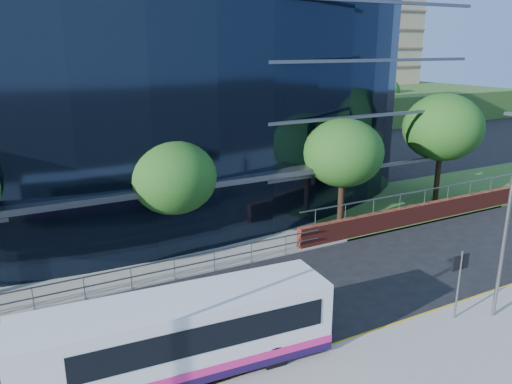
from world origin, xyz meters
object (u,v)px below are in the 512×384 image
tree_far_c (343,153)px  tree_far_d (443,127)px  street_sign (460,271)px  tree_dist_f (385,91)px  streetlight_east (508,212)px  tree_far_b (173,177)px  tree_dist_e (298,95)px  city_bus (182,335)px

tree_far_c → tree_far_d: tree_far_d is taller
street_sign → tree_far_c: size_ratio=0.43×
tree_dist_f → street_sign: bearing=-129.2°
tree_far_d → street_sign: bearing=-134.8°
tree_dist_f → streetlight_east: 55.74m
tree_far_d → tree_dist_f: size_ratio=1.23×
tree_far_b → streetlight_east: bearing=-52.4°
tree_dist_e → tree_dist_f: (16.00, 2.00, -0.33)m
tree_dist_f → tree_far_b: bearing=-142.9°
city_bus → street_sign: bearing=-6.0°
streetlight_east → city_bus: (-12.05, 2.46, -2.98)m
tree_dist_f → city_bus: bearing=-137.8°
tree_far_d → tree_dist_e: size_ratio=1.14×
tree_far_b → tree_dist_e: bearing=48.5°
tree_far_c → tree_dist_e: same height
street_sign → tree_dist_f: size_ratio=0.46×
tree_dist_e → city_bus: size_ratio=0.63×
street_sign → city_bus: 10.74m
tree_far_b → tree_far_d: tree_far_d is taller
tree_far_b → tree_dist_f: 53.90m
street_sign → tree_far_c: (2.50, 10.59, 2.39)m
tree_far_d → tree_dist_f: tree_far_d is taller
street_sign → tree_far_d: size_ratio=0.38×
city_bus → tree_far_d: bearing=27.9°
tree_dist_e → tree_dist_f: bearing=7.1°
street_sign → tree_far_b: 13.54m
tree_far_b → tree_far_d: size_ratio=0.81×
tree_dist_e → city_bus: bearing=-127.1°
tree_far_b → tree_dist_e: size_ratio=0.93×
street_sign → tree_far_b: tree_far_b is taller
street_sign → tree_dist_f: tree_dist_f is taller
street_sign → tree_far_c: bearing=76.7°
city_bus → tree_dist_e: bearing=57.0°
tree_far_b → tree_far_c: (10.00, -0.50, 0.33)m
tree_dist_f → streetlight_east: size_ratio=0.76×
tree_dist_e → streetlight_east: 45.85m
tree_far_d → streetlight_east: bearing=-129.4°
tree_dist_f → city_bus: 62.19m
tree_dist_e → streetlight_east: size_ratio=0.81×
street_sign → tree_dist_e: (19.50, 41.59, 2.39)m
tree_dist_e → streetlight_east: bearing=-113.1°
tree_far_c → streetlight_east: streetlight_east is taller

